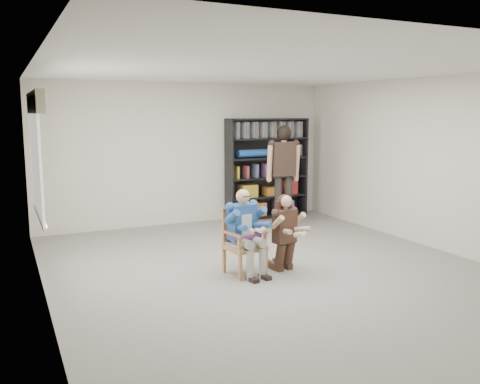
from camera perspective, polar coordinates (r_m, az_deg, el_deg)
name	(u,v)px	position (r m, az deg, el deg)	size (l,w,h in m)	color
room_shell	(272,172)	(7.05, 3.56, 2.24)	(6.00, 7.00, 2.80)	silver
floor	(271,269)	(7.35, 3.45, -8.67)	(6.00, 7.00, 0.01)	slate
window_left	(37,158)	(7.17, -21.80, 3.58)	(0.16, 2.00, 1.75)	white
armchair	(245,242)	(7.02, 0.54, -5.59)	(0.53, 0.52, 0.92)	olive
seated_man	(245,232)	(6.98, 0.54, -4.49)	(0.52, 0.72, 1.20)	navy
kneeling_woman	(286,233)	(7.16, 5.16, -4.61)	(0.46, 0.74, 1.10)	#3A251E
bookshelf	(267,168)	(10.76, 3.05, 2.66)	(1.80, 0.38, 2.10)	black
standing_man	(283,178)	(9.80, 4.90, 1.61)	(0.60, 0.34, 1.96)	black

